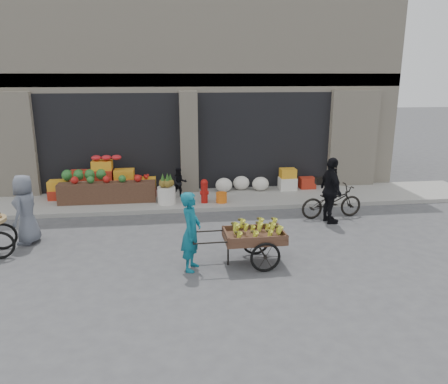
{
  "coord_description": "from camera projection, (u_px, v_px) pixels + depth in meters",
  "views": [
    {
      "loc": [
        -0.66,
        -8.75,
        3.79
      ],
      "look_at": [
        0.61,
        1.07,
        1.1
      ],
      "focal_mm": 35.0,
      "sensor_mm": 36.0,
      "label": 1
    }
  ],
  "objects": [
    {
      "name": "fire_hydrant",
      "position": [
        204.0,
        190.0,
        12.76
      ],
      "size": [
        0.22,
        0.22,
        0.71
      ],
      "color": "#A5140F",
      "rests_on": "sidewalk"
    },
    {
      "name": "cyclist",
      "position": [
        331.0,
        191.0,
        11.28
      ],
      "size": [
        0.52,
        1.05,
        1.74
      ],
      "primitive_type": "imported",
      "rotation": [
        0.0,
        0.0,
        1.66
      ],
      "color": "black",
      "rests_on": "ground"
    },
    {
      "name": "building",
      "position": [
        184.0,
        85.0,
        16.26
      ],
      "size": [
        14.0,
        6.45,
        7.0
      ],
      "color": "beige",
      "rests_on": "ground"
    },
    {
      "name": "vendor_woman",
      "position": [
        191.0,
        231.0,
        8.55
      ],
      "size": [
        0.54,
        0.67,
        1.6
      ],
      "primitive_type": "imported",
      "rotation": [
        0.0,
        0.0,
        1.26
      ],
      "color": "#0F5F75",
      "rests_on": "ground"
    },
    {
      "name": "right_bay_goods",
      "position": [
        271.0,
        182.0,
        14.17
      ],
      "size": [
        3.35,
        0.6,
        0.7
      ],
      "color": "silver",
      "rests_on": "sidewalk"
    },
    {
      "name": "banana_cart",
      "position": [
        252.0,
        235.0,
        8.86
      ],
      "size": [
        2.1,
        0.94,
        0.87
      ],
      "rotation": [
        0.0,
        0.0,
        0.02
      ],
      "color": "brown",
      "rests_on": "ground"
    },
    {
      "name": "orange_bucket",
      "position": [
        221.0,
        198.0,
        12.84
      ],
      "size": [
        0.32,
        0.32,
        0.3
      ],
      "primitive_type": "cylinder",
      "color": "orange",
      "rests_on": "sidewalk"
    },
    {
      "name": "ground",
      "position": [
        202.0,
        255.0,
        9.45
      ],
      "size": [
        80.0,
        80.0,
        0.0
      ],
      "primitive_type": "plane",
      "color": "#424244",
      "rests_on": "ground"
    },
    {
      "name": "sidewalk",
      "position": [
        192.0,
        200.0,
        13.36
      ],
      "size": [
        18.0,
        2.2,
        0.12
      ],
      "primitive_type": "cube",
      "color": "gray",
      "rests_on": "ground"
    },
    {
      "name": "fruit_display",
      "position": [
        108.0,
        181.0,
        13.16
      ],
      "size": [
        3.1,
        1.12,
        1.24
      ],
      "color": "#AC2917",
      "rests_on": "sidewalk"
    },
    {
      "name": "vendor_grey",
      "position": [
        26.0,
        209.0,
        9.93
      ],
      "size": [
        0.66,
        0.87,
        1.61
      ],
      "primitive_type": "imported",
      "rotation": [
        0.0,
        0.0,
        -1.77
      ],
      "color": "slate",
      "rests_on": "ground"
    },
    {
      "name": "bicycle",
      "position": [
        332.0,
        201.0,
        11.8
      ],
      "size": [
        1.76,
        0.75,
        0.9
      ],
      "primitive_type": "imported",
      "rotation": [
        0.0,
        0.0,
        1.66
      ],
      "color": "black",
      "rests_on": "ground"
    },
    {
      "name": "pineapple_bin",
      "position": [
        167.0,
        195.0,
        12.71
      ],
      "size": [
        0.52,
        0.52,
        0.5
      ],
      "primitive_type": "cylinder",
      "color": "silver",
      "rests_on": "sidewalk"
    },
    {
      "name": "seated_person",
      "position": [
        180.0,
        183.0,
        13.27
      ],
      "size": [
        0.51,
        0.43,
        0.93
      ],
      "primitive_type": "imported",
      "rotation": [
        0.0,
        0.0,
        0.17
      ],
      "color": "black",
      "rests_on": "sidewalk"
    }
  ]
}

